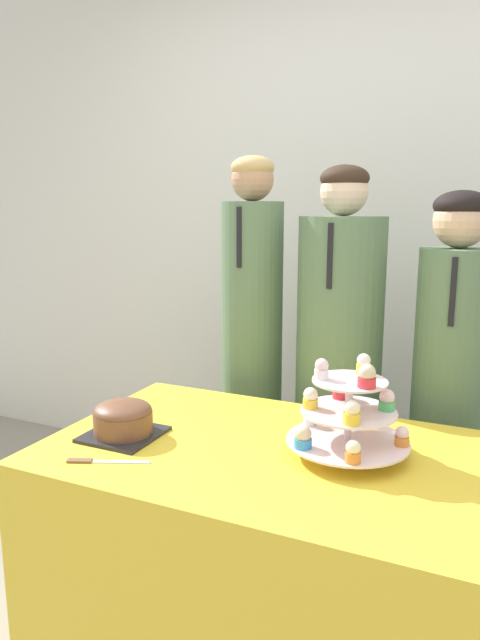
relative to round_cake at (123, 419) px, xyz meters
The scene contains 8 objects.
wall_back 1.61m from the round_cake, 70.61° to the left, with size 9.00×0.06×2.70m.
table 0.66m from the round_cake, 10.78° to the left, with size 1.40×0.78×0.74m.
round_cake is the anchor object (origin of this frame).
cake_knife 0.19m from the round_cake, 78.59° to the right, with size 0.21×0.10×0.01m.
cupcake_stand 0.65m from the round_cake, 12.60° to the left, with size 0.33×0.33×0.27m.
student_0 0.74m from the round_cake, 82.51° to the left, with size 0.24×0.25×1.59m.
student_1 0.86m from the round_cake, 58.40° to the left, with size 0.32×0.32×1.55m.
student_2 1.12m from the round_cake, 40.91° to the left, with size 0.25×0.26×1.46m.
Camera 1 is at (0.47, -1.00, 1.40)m, focal length 32.00 mm.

